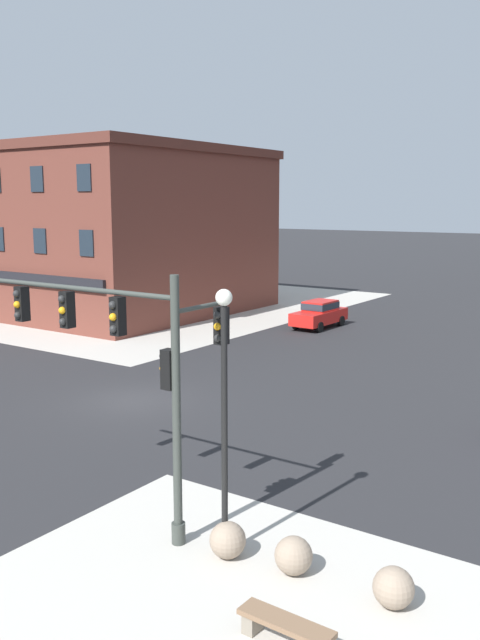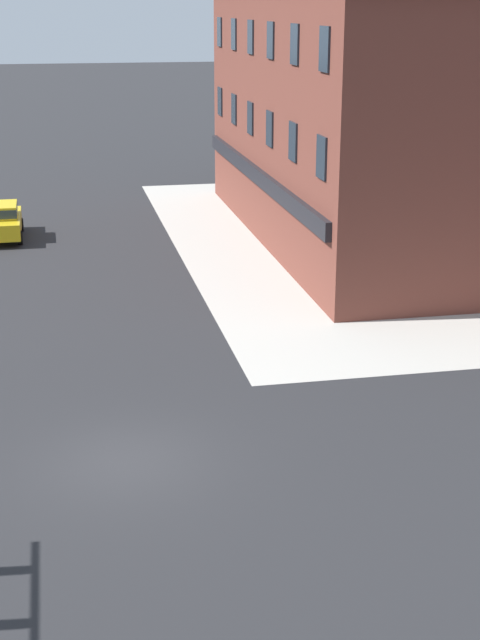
% 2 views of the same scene
% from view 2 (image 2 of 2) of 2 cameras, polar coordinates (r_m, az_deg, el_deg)
% --- Properties ---
extents(ground_plane, '(320.00, 320.00, 0.00)m').
position_cam_2_polar(ground_plane, '(23.32, -6.94, -8.49)').
color(ground_plane, '#262628').
extents(car_main_northbound_near, '(4.41, 1.91, 1.68)m').
position_cam_2_polar(car_main_northbound_near, '(45.82, -14.25, 5.91)').
color(car_main_northbound_near, gold).
rests_on(car_main_northbound_near, ground).
extents(storefront_block_near_corner, '(24.53, 17.99, 11.52)m').
position_cam_2_polar(storefront_block_near_corner, '(45.76, 12.29, 12.21)').
color(storefront_block_near_corner, brown).
rests_on(storefront_block_near_corner, ground).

